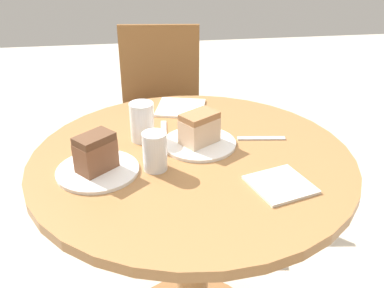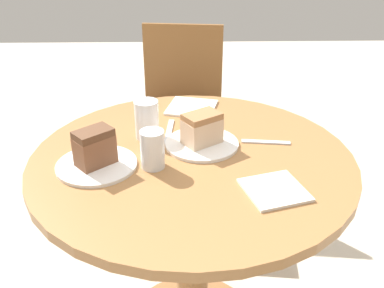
{
  "view_description": "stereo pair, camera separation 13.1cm",
  "coord_description": "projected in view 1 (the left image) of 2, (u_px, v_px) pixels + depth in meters",
  "views": [
    {
      "loc": [
        -0.16,
        -1.14,
        1.4
      ],
      "look_at": [
        0.0,
        0.0,
        0.78
      ],
      "focal_mm": 42.0,
      "sensor_mm": 36.0,
      "label": 1
    },
    {
      "loc": [
        -0.03,
        -1.15,
        1.4
      ],
      "look_at": [
        0.0,
        0.0,
        0.78
      ],
      "focal_mm": 42.0,
      "sensor_mm": 36.0,
      "label": 2
    }
  ],
  "objects": [
    {
      "name": "napkin_side",
      "position": [
        280.0,
        185.0,
        1.18
      ],
      "size": [
        0.19,
        0.19,
        0.01
      ],
      "rotation": [
        0.0,
        0.0,
        0.29
      ],
      "color": "silver",
      "rests_on": "table"
    },
    {
      "name": "plate_far",
      "position": [
        98.0,
        171.0,
        1.24
      ],
      "size": [
        0.23,
        0.23,
        0.01
      ],
      "color": "white",
      "rests_on": "table"
    },
    {
      "name": "cake_slice_far",
      "position": [
        96.0,
        153.0,
        1.22
      ],
      "size": [
        0.12,
        0.12,
        0.1
      ],
      "rotation": [
        0.0,
        0.0,
        5.43
      ],
      "color": "brown",
      "rests_on": "plate_far"
    },
    {
      "name": "spoon",
      "position": [
        261.0,
        138.0,
        1.42
      ],
      "size": [
        0.15,
        0.04,
        0.0
      ],
      "rotation": [
        0.0,
        0.0,
        3.02
      ],
      "color": "silver",
      "rests_on": "table"
    },
    {
      "name": "fork",
      "position": [
        164.0,
        133.0,
        1.46
      ],
      "size": [
        0.03,
        0.17,
        0.0
      ],
      "rotation": [
        0.0,
        0.0,
        1.49
      ],
      "color": "silver",
      "rests_on": "table"
    },
    {
      "name": "chair",
      "position": [
        160.0,
        116.0,
        2.24
      ],
      "size": [
        0.47,
        0.5,
        0.89
      ],
      "rotation": [
        0.0,
        0.0,
        -0.12
      ],
      "color": "brown",
      "rests_on": "ground_plane"
    },
    {
      "name": "glass_water",
      "position": [
        142.0,
        124.0,
        1.4
      ],
      "size": [
        0.08,
        0.08,
        0.12
      ],
      "color": "silver",
      "rests_on": "table"
    },
    {
      "name": "glass_lemonade",
      "position": [
        155.0,
        153.0,
        1.24
      ],
      "size": [
        0.07,
        0.07,
        0.11
      ],
      "color": "beige",
      "rests_on": "table"
    },
    {
      "name": "table",
      "position": [
        192.0,
        208.0,
        1.42
      ],
      "size": [
        0.96,
        0.96,
        0.74
      ],
      "color": "#9E6B3D",
      "rests_on": "ground_plane"
    },
    {
      "name": "cake_slice_near",
      "position": [
        199.0,
        128.0,
        1.36
      ],
      "size": [
        0.13,
        0.12,
        0.1
      ],
      "rotation": [
        0.0,
        0.0,
        2.17
      ],
      "color": "beige",
      "rests_on": "plate_near"
    },
    {
      "name": "plate_near",
      "position": [
        199.0,
        143.0,
        1.39
      ],
      "size": [
        0.23,
        0.23,
        0.01
      ],
      "color": "white",
      "rests_on": "table"
    },
    {
      "name": "napkin_stack",
      "position": [
        181.0,
        108.0,
        1.63
      ],
      "size": [
        0.2,
        0.2,
        0.01
      ],
      "rotation": [
        0.0,
        0.0,
        -0.26
      ],
      "color": "silver",
      "rests_on": "table"
    }
  ]
}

